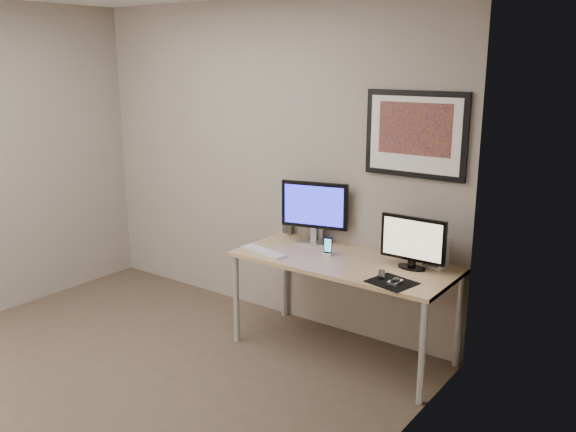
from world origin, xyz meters
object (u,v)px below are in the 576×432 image
desk (344,268)px  fan_unit (436,252)px  framed_art (415,134)px  keyboard (264,251)px  speaker_right (320,229)px  speaker_left (288,224)px  monitor_large (314,210)px  monitor_tv (413,241)px  phone_dock (328,246)px

desk → fan_unit: 0.66m
framed_art → fan_unit: (0.24, -0.10, -0.78)m
framed_art → keyboard: size_ratio=1.76×
desk → speaker_right: bearing=143.5°
speaker_left → fan_unit: 1.31m
desk → monitor_large: size_ratio=3.05×
desk → keyboard: (-0.58, -0.20, 0.07)m
desk → speaker_right: speaker_right is taller
speaker_right → speaker_left: bearing=-157.0°
framed_art → desk: bearing=-136.5°
monitor_large → monitor_tv: bearing=-21.6°
fan_unit → framed_art: bearing=166.2°
monitor_tv → fan_unit: size_ratio=2.07×
monitor_large → desk: bearing=-42.5°
monitor_tv → speaker_right: monitor_tv is taller
monitor_tv → keyboard: monitor_tv is taller
speaker_left → keyboard: 0.53m
speaker_left → phone_dock: 0.64m
desk → monitor_tv: size_ratio=3.42×
framed_art → fan_unit: size_ratio=3.32×
framed_art → speaker_right: framed_art is taller
framed_art → monitor_tv: size_ratio=1.60×
speaker_left → speaker_right: bearing=-3.7°
monitor_tv → speaker_right: 0.91m
keyboard → fan_unit: 1.25m
desk → speaker_left: bearing=157.1°
framed_art → monitor_large: size_ratio=1.43×
phone_dock → speaker_right: bearing=119.2°
monitor_large → keyboard: 0.52m
desk → keyboard: bearing=-161.1°
speaker_right → fan_unit: bearing=19.3°
speaker_right → fan_unit: (1.00, -0.07, 0.02)m
monitor_large → monitor_tv: 0.89m
fan_unit → monitor_tv: bearing=-124.2°
framed_art → keyboard: (-0.93, -0.53, -0.88)m
speaker_right → desk: bearing=-13.0°
monitor_large → speaker_right: 0.19m
keyboard → fan_unit: size_ratio=1.89×
desk → fan_unit: size_ratio=7.09×
keyboard → desk: bearing=31.5°
monitor_tv → fan_unit: 0.19m
desk → phone_dock: 0.20m
monitor_large → speaker_left: (-0.31, 0.08, -0.18)m
desk → framed_art: framed_art is taller
monitor_tv → fan_unit: monitor_tv is taller
monitor_large → keyboard: size_ratio=1.23×
fan_unit → desk: bearing=-149.7°
speaker_left → speaker_right: size_ratio=0.92×
speaker_left → keyboard: bearing=-77.2°
speaker_right → keyboard: 0.53m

